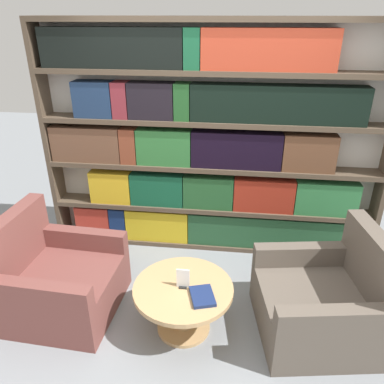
{
  "coord_description": "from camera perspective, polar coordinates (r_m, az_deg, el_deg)",
  "views": [
    {
      "loc": [
        0.25,
        -2.24,
        2.43
      ],
      "look_at": [
        -0.11,
        0.68,
        1.01
      ],
      "focal_mm": 35.0,
      "sensor_mm": 36.0,
      "label": 1
    }
  ],
  "objects": [
    {
      "name": "coffee_table",
      "position": [
        3.18,
        -1.34,
        -15.98
      ],
      "size": [
        0.81,
        0.81,
        0.44
      ],
      "color": "tan",
      "rests_on": "ground_plane"
    },
    {
      "name": "table_sign",
      "position": [
        3.05,
        -1.38,
        -13.19
      ],
      "size": [
        0.1,
        0.06,
        0.17
      ],
      "color": "black",
      "rests_on": "coffee_table"
    },
    {
      "name": "bookshelf",
      "position": [
        3.89,
        2.5,
        6.77
      ],
      "size": [
        3.51,
        0.3,
        2.4
      ],
      "color": "silver",
      "rests_on": "ground_plane"
    },
    {
      "name": "armchair_right",
      "position": [
        3.36,
        19.48,
        -15.6
      ],
      "size": [
        1.06,
        1.03,
        0.9
      ],
      "rotation": [
        0.0,
        0.0,
        -1.41
      ],
      "color": "brown",
      "rests_on": "ground_plane"
    },
    {
      "name": "ground_plane",
      "position": [
        3.32,
        0.53,
        -21.3
      ],
      "size": [
        14.0,
        14.0,
        0.0
      ],
      "primitive_type": "plane",
      "color": "gray"
    },
    {
      "name": "armchair_left",
      "position": [
        3.59,
        -19.88,
        -12.6
      ],
      "size": [
        0.97,
        0.95,
        0.9
      ],
      "rotation": [
        0.0,
        0.0,
        1.52
      ],
      "color": "brown",
      "rests_on": "ground_plane"
    },
    {
      "name": "stray_book",
      "position": [
        2.99,
        1.59,
        -15.59
      ],
      "size": [
        0.23,
        0.27,
        0.03
      ],
      "color": "navy",
      "rests_on": "coffee_table"
    }
  ]
}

